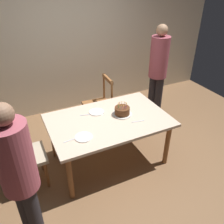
# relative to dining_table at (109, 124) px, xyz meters

# --- Properties ---
(ground) EXTENTS (6.40, 6.40, 0.00)m
(ground) POSITION_rel_dining_table_xyz_m (0.00, 0.00, -0.65)
(ground) COLOR brown
(back_wall) EXTENTS (6.40, 0.10, 2.60)m
(back_wall) POSITION_rel_dining_table_xyz_m (0.00, 1.85, 0.65)
(back_wall) COLOR beige
(back_wall) RESTS_ON ground
(dining_table) EXTENTS (1.63, 1.06, 0.72)m
(dining_table) POSITION_rel_dining_table_xyz_m (0.00, 0.00, 0.00)
(dining_table) COLOR beige
(dining_table) RESTS_ON ground
(birthday_cake) EXTENTS (0.28, 0.28, 0.18)m
(birthday_cake) POSITION_rel_dining_table_xyz_m (0.22, 0.03, 0.13)
(birthday_cake) COLOR silver
(birthday_cake) RESTS_ON dining_table
(plate_near_celebrant) EXTENTS (0.22, 0.22, 0.01)m
(plate_near_celebrant) POSITION_rel_dining_table_xyz_m (-0.45, -0.24, 0.08)
(plate_near_celebrant) COLOR white
(plate_near_celebrant) RESTS_ON dining_table
(plate_far_side) EXTENTS (0.22, 0.22, 0.01)m
(plate_far_side) POSITION_rel_dining_table_xyz_m (-0.08, 0.24, 0.08)
(plate_far_side) COLOR white
(plate_far_side) RESTS_ON dining_table
(fork_near_celebrant) EXTENTS (0.18, 0.04, 0.01)m
(fork_near_celebrant) POSITION_rel_dining_table_xyz_m (-0.61, -0.22, 0.08)
(fork_near_celebrant) COLOR silver
(fork_near_celebrant) RESTS_ON dining_table
(fork_far_side) EXTENTS (0.18, 0.06, 0.01)m
(fork_far_side) POSITION_rel_dining_table_xyz_m (-0.24, 0.23, 0.08)
(fork_far_side) COLOR silver
(fork_far_side) RESTS_ON dining_table
(fork_near_guest) EXTENTS (0.18, 0.05, 0.01)m
(fork_near_guest) POSITION_rel_dining_table_xyz_m (0.33, -0.23, 0.08)
(fork_near_guest) COLOR silver
(fork_near_guest) RESTS_ON dining_table
(chair_spindle_back) EXTENTS (0.46, 0.46, 0.95)m
(chair_spindle_back) POSITION_rel_dining_table_xyz_m (0.21, 0.85, -0.19)
(chair_spindle_back) COLOR brown
(chair_spindle_back) RESTS_ON ground
(chair_upholstered) EXTENTS (0.45, 0.44, 0.95)m
(chair_upholstered) POSITION_rel_dining_table_xyz_m (-1.21, 0.04, -0.11)
(chair_upholstered) COLOR tan
(chair_upholstered) RESTS_ON ground
(person_celebrant) EXTENTS (0.32, 0.32, 1.66)m
(person_celebrant) POSITION_rel_dining_table_xyz_m (-1.22, -0.78, 0.30)
(person_celebrant) COLOR #262328
(person_celebrant) RESTS_ON ground
(person_guest) EXTENTS (0.32, 0.32, 1.74)m
(person_guest) POSITION_rel_dining_table_xyz_m (1.30, 0.73, 0.35)
(person_guest) COLOR #262328
(person_guest) RESTS_ON ground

